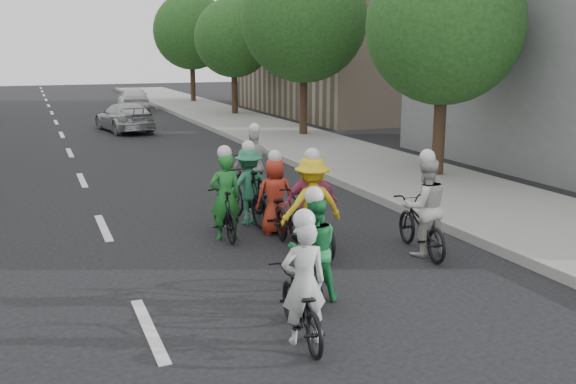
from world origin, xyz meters
TOP-DOWN VIEW (x-y plane):
  - ground at (0.00, 0.00)m, footprint 120.00×120.00m
  - sidewalk_right at (8.00, 10.00)m, footprint 4.00×80.00m
  - curb_right at (6.05, 10.00)m, footprint 0.18×80.00m
  - bldg_se at (16.00, 24.00)m, footprint 10.00×14.00m
  - tree_r_0 at (8.80, 6.60)m, footprint 4.00×4.00m
  - tree_r_1 at (8.80, 15.60)m, footprint 4.80×4.80m
  - tree_r_2 at (8.80, 24.60)m, footprint 4.00×4.00m
  - tree_r_3 at (8.80, 33.60)m, footprint 4.80×4.80m
  - cyclist_0 at (1.64, -0.94)m, footprint 0.74×1.65m
  - cyclist_1 at (2.29, 0.19)m, footprint 0.80×1.54m
  - cyclist_2 at (3.12, 2.11)m, footprint 1.08×1.96m
  - cyclist_3 at (3.18, 2.28)m, footprint 1.00×1.68m
  - cyclist_4 at (2.97, 3.49)m, footprint 0.83×1.86m
  - cyclist_5 at (2.00, 3.45)m, footprint 0.59×1.54m
  - cyclist_6 at (4.82, 1.32)m, footprint 0.88×1.83m
  - cyclist_7 at (2.73, 4.29)m, footprint 1.04×1.87m
  - cyclist_8 at (3.46, 6.03)m, footprint 1.00×1.98m
  - follow_car_lead at (2.58, 20.23)m, footprint 2.32×4.34m
  - follow_car_trail at (4.42, 29.87)m, footprint 1.88×4.07m

SIDE VIEW (x-z plane):
  - ground at x=0.00m, z-range 0.00..0.00m
  - sidewalk_right at x=8.00m, z-range 0.00..0.15m
  - curb_right at x=6.05m, z-range 0.00..0.18m
  - cyclist_0 at x=1.64m, z-range -0.29..1.34m
  - cyclist_4 at x=2.97m, z-range -0.24..1.35m
  - cyclist_5 at x=2.00m, z-range -0.27..1.46m
  - follow_car_lead at x=2.58m, z-range 0.00..1.20m
  - cyclist_1 at x=2.29m, z-range -0.20..1.40m
  - cyclist_8 at x=3.46m, z-range -0.28..1.52m
  - cyclist_6 at x=4.82m, z-range -0.26..1.54m
  - cyclist_3 at x=3.18m, z-range -0.24..1.53m
  - cyclist_7 at x=2.73m, z-range -0.18..1.49m
  - cyclist_2 at x=3.12m, z-range -0.24..1.57m
  - follow_car_trail at x=4.42m, z-range 0.00..1.35m
  - tree_r_0 at x=8.80m, z-range 0.98..6.95m
  - tree_r_2 at x=8.80m, z-range 0.98..6.95m
  - bldg_se at x=16.00m, z-range 0.00..8.00m
  - tree_r_1 at x=8.80m, z-range 1.05..7.98m
  - tree_r_3 at x=8.80m, z-range 1.05..7.98m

